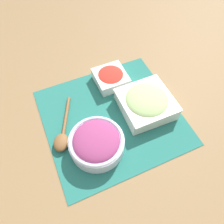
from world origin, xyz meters
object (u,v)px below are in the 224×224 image
(cucumber_bowl, at_px, (146,103))
(wooden_spoon, at_px, (62,137))
(tomato_bowl, at_px, (111,77))
(onion_bowl, at_px, (97,143))

(cucumber_bowl, xyz_separation_m, wooden_spoon, (-0.33, 0.00, -0.03))
(tomato_bowl, distance_m, wooden_spoon, 0.31)
(onion_bowl, height_order, wooden_spoon, onion_bowl)
(cucumber_bowl, distance_m, tomato_bowl, 0.19)
(cucumber_bowl, distance_m, wooden_spoon, 0.33)
(cucumber_bowl, bearing_deg, wooden_spoon, 179.40)
(onion_bowl, bearing_deg, tomato_bowl, 57.54)
(tomato_bowl, bearing_deg, cucumber_bowl, -69.17)
(cucumber_bowl, height_order, wooden_spoon, cucumber_bowl)
(cucumber_bowl, height_order, tomato_bowl, cucumber_bowl)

